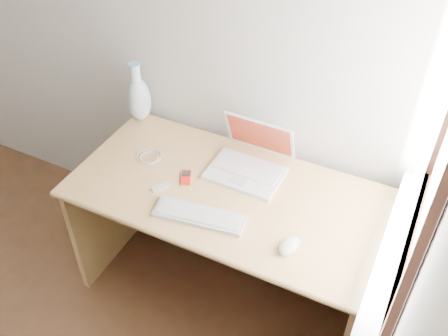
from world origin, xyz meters
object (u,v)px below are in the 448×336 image
at_px(external_keyboard, 199,215).
at_px(vase, 138,98).
at_px(laptop, 249,160).
at_px(desk, 233,211).

relative_size(external_keyboard, vase, 1.23).
height_order(laptop, external_keyboard, laptop).
bearing_deg(desk, laptop, 70.61).
xyz_separation_m(external_keyboard, vase, (-0.61, 0.49, 0.12)).
height_order(external_keyboard, vase, vase).
height_order(desk, vase, vase).
bearing_deg(desk, vase, 162.02).
distance_m(desk, external_keyboard, 0.36).
bearing_deg(laptop, desk, -108.51).
bearing_deg(external_keyboard, desk, 75.63).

